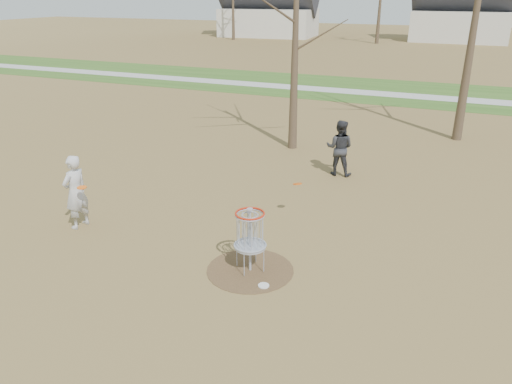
# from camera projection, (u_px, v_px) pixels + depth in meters

# --- Properties ---
(ground) EXTENTS (160.00, 160.00, 0.00)m
(ground) POSITION_uv_depth(u_px,v_px,m) (250.00, 270.00, 10.28)
(ground) COLOR brown
(ground) RESTS_ON ground
(green_band) EXTENTS (160.00, 8.00, 0.01)m
(green_band) POSITION_uv_depth(u_px,v_px,m) (397.00, 92.00, 28.21)
(green_band) COLOR #2D5119
(green_band) RESTS_ON ground
(footpath) EXTENTS (160.00, 1.50, 0.01)m
(footpath) POSITION_uv_depth(u_px,v_px,m) (395.00, 95.00, 27.36)
(footpath) COLOR #9E9E99
(footpath) RESTS_ON green_band
(dirt_circle) EXTENTS (1.80, 1.80, 0.01)m
(dirt_circle) POSITION_uv_depth(u_px,v_px,m) (250.00, 270.00, 10.28)
(dirt_circle) COLOR #47331E
(dirt_circle) RESTS_ON ground
(player_standing) EXTENTS (0.51, 0.71, 1.81)m
(player_standing) POSITION_uv_depth(u_px,v_px,m) (76.00, 192.00, 11.84)
(player_standing) COLOR #BDBDBD
(player_standing) RESTS_ON ground
(player_throwing) EXTENTS (0.87, 0.70, 1.73)m
(player_throwing) POSITION_uv_depth(u_px,v_px,m) (340.00, 148.00, 15.28)
(player_throwing) COLOR #2C2D31
(player_throwing) RESTS_ON ground
(disc_grounded) EXTENTS (0.22, 0.22, 0.02)m
(disc_grounded) POSITION_uv_depth(u_px,v_px,m) (264.00, 286.00, 9.71)
(disc_grounded) COLOR silver
(disc_grounded) RESTS_ON dirt_circle
(discs_in_play) EXTENTS (4.56, 2.90, 0.28)m
(discs_in_play) POSITION_uv_depth(u_px,v_px,m) (198.00, 186.00, 11.89)
(discs_in_play) COLOR #E2500B
(discs_in_play) RESTS_ON ground
(disc_golf_basket) EXTENTS (0.64, 0.64, 1.35)m
(disc_golf_basket) POSITION_uv_depth(u_px,v_px,m) (250.00, 230.00, 9.94)
(disc_golf_basket) COLOR #9EA3AD
(disc_golf_basket) RESTS_ON ground
(houses_row) EXTENTS (56.51, 10.01, 7.26)m
(houses_row) POSITION_uv_depth(u_px,v_px,m) (487.00, 8.00, 52.29)
(houses_row) COLOR silver
(houses_row) RESTS_ON ground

